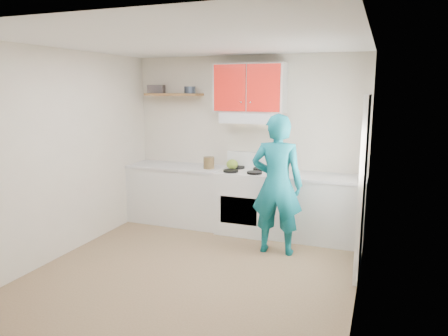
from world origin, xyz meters
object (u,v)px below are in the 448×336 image
at_px(person, 277,185).
at_px(tin, 190,90).
at_px(stove, 245,201).
at_px(kettle, 232,164).
at_px(crock, 209,163).

bearing_deg(person, tin, -30.52).
relative_size(stove, person, 0.51).
bearing_deg(kettle, crock, -169.00).
relative_size(crock, person, 0.11).
xyz_separation_m(kettle, crock, (-0.34, -0.08, 0.00)).
bearing_deg(stove, tin, 171.10).
height_order(tin, kettle, tin).
relative_size(kettle, crock, 0.89).
height_order(tin, person, tin).
height_order(stove, kettle, kettle).
distance_m(stove, person, 1.01).
height_order(tin, crock, tin).
bearing_deg(tin, kettle, -7.59).
distance_m(stove, kettle, 0.59).
distance_m(crock, person, 1.36).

